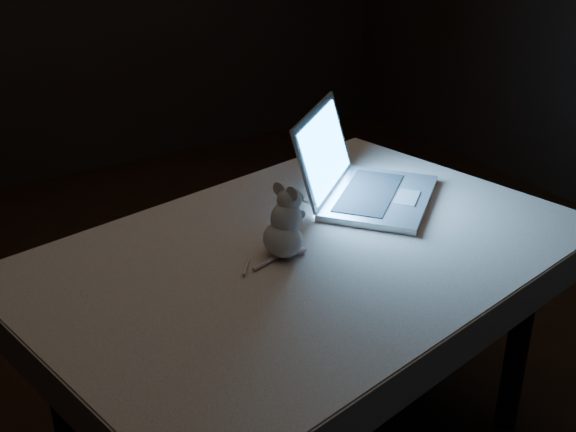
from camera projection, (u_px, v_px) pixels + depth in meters
floor at (296, 379)px, 2.75m from camera, size 5.00×5.00×0.00m
table at (306, 362)px, 2.21m from camera, size 1.60×1.19×0.78m
tablecloth at (299, 260)px, 2.09m from camera, size 1.86×1.60×0.11m
laptop at (382, 158)px, 2.26m from camera, size 0.57×0.56×0.29m
plush_mouse at (283, 222)px, 1.95m from camera, size 0.20×0.20×0.21m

